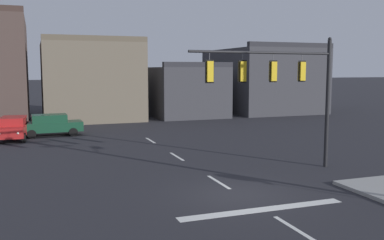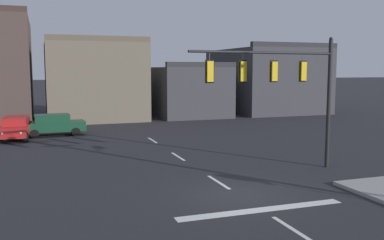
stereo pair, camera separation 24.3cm
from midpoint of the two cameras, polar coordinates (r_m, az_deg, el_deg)
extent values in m
plane|color=#232328|center=(17.62, 5.73, -9.68)|extent=(400.00, 400.00, 0.00)
cube|color=silver|center=(15.92, 8.90, -11.51)|extent=(6.40, 0.50, 0.01)
cube|color=silver|center=(14.30, 12.87, -13.74)|extent=(0.16, 2.40, 0.01)
cube|color=silver|center=(19.37, 3.15, -8.13)|extent=(0.16, 2.40, 0.01)
cube|color=silver|center=(24.86, -2.29, -4.81)|extent=(0.16, 2.40, 0.01)
cube|color=silver|center=(30.54, -5.70, -2.68)|extent=(0.16, 2.40, 0.01)
cylinder|color=black|center=(22.84, 17.06, 1.97)|extent=(0.20, 0.20, 6.39)
cylinder|color=black|center=(20.46, 9.14, 8.73)|extent=(7.63, 0.69, 0.12)
sphere|color=black|center=(22.82, 17.35, 10.12)|extent=(0.18, 0.18, 0.18)
cylinder|color=#56565B|center=(21.72, 13.94, 7.88)|extent=(0.03, 0.03, 0.35)
cube|color=gold|center=(21.71, 13.89, 6.23)|extent=(0.32, 0.26, 0.90)
sphere|color=green|center=(21.81, 13.70, 6.97)|extent=(0.20, 0.20, 0.20)
sphere|color=#2D2314|center=(21.81, 13.68, 6.24)|extent=(0.20, 0.20, 0.20)
sphere|color=black|center=(21.82, 13.66, 5.50)|extent=(0.20, 0.20, 0.20)
cube|color=black|center=(21.70, 13.93, 6.23)|extent=(0.42, 0.06, 1.02)
cylinder|color=#56565B|center=(20.74, 10.29, 8.03)|extent=(0.03, 0.03, 0.35)
cube|color=gold|center=(20.73, 10.25, 6.30)|extent=(0.32, 0.26, 0.90)
sphere|color=green|center=(20.84, 10.06, 7.08)|extent=(0.20, 0.20, 0.20)
sphere|color=#2D2314|center=(20.84, 10.05, 6.31)|extent=(0.20, 0.20, 0.20)
sphere|color=black|center=(20.84, 10.03, 5.54)|extent=(0.20, 0.20, 0.20)
cube|color=black|center=(20.71, 10.28, 6.30)|extent=(0.42, 0.06, 1.02)
cylinder|color=#56565B|center=(19.84, 6.29, 8.16)|extent=(0.03, 0.03, 0.35)
cube|color=gold|center=(19.84, 6.26, 6.36)|extent=(0.32, 0.26, 0.90)
sphere|color=green|center=(19.95, 6.08, 7.17)|extent=(0.20, 0.20, 0.20)
sphere|color=#2D2314|center=(19.95, 6.07, 6.36)|extent=(0.20, 0.20, 0.20)
sphere|color=black|center=(19.95, 6.06, 5.55)|extent=(0.20, 0.20, 0.20)
cube|color=black|center=(19.82, 6.29, 6.36)|extent=(0.42, 0.06, 1.02)
cylinder|color=#56565B|center=(19.06, 1.93, 8.26)|extent=(0.03, 0.03, 0.35)
cube|color=gold|center=(19.05, 1.92, 6.38)|extent=(0.32, 0.26, 0.90)
sphere|color=green|center=(19.17, 1.75, 7.23)|extent=(0.20, 0.20, 0.20)
sphere|color=#2D2314|center=(19.17, 1.75, 6.38)|extent=(0.20, 0.20, 0.20)
sphere|color=black|center=(19.17, 1.75, 5.54)|extent=(0.20, 0.20, 0.20)
cube|color=black|center=(19.03, 1.95, 6.38)|extent=(0.42, 0.06, 1.02)
cube|color=#A81E1E|center=(33.15, -22.61, -1.21)|extent=(2.17, 4.54, 0.70)
cube|color=#A81E1E|center=(33.22, -22.63, -0.09)|extent=(1.81, 2.59, 0.56)
cube|color=#2D3842|center=(32.47, -22.80, -0.28)|extent=(1.54, 0.38, 0.47)
cube|color=#2D3842|center=(34.37, -22.37, 0.10)|extent=(1.53, 0.35, 0.46)
cylinder|color=black|center=(31.66, -21.40, -2.19)|extent=(0.27, 0.66, 0.64)
cylinder|color=black|center=(34.52, -20.87, -1.47)|extent=(0.27, 0.66, 0.64)
cylinder|color=black|center=(34.74, -23.66, -1.55)|extent=(0.27, 0.66, 0.64)
sphere|color=silver|center=(30.92, -22.09, -1.62)|extent=(0.16, 0.16, 0.16)
cube|color=maroon|center=(35.28, -22.16, -0.60)|extent=(1.37, 0.16, 0.12)
cube|color=#143D28|center=(34.04, -18.12, -0.83)|extent=(4.46, 1.95, 0.70)
cube|color=#143D28|center=(33.96, -18.41, 0.22)|extent=(2.52, 1.68, 0.56)
cube|color=#2D3842|center=(34.02, -17.12, 0.24)|extent=(0.30, 1.53, 0.47)
cube|color=#2D3842|center=(33.92, -20.38, 0.10)|extent=(0.27, 1.53, 0.46)
cylinder|color=black|center=(35.05, -15.82, -1.17)|extent=(0.65, 0.24, 0.64)
cylinder|color=black|center=(33.38, -15.51, -1.54)|extent=(0.65, 0.24, 0.64)
cylinder|color=black|center=(34.88, -20.57, -1.38)|extent=(0.65, 0.24, 0.64)
cylinder|color=black|center=(33.19, -20.50, -1.77)|extent=(0.65, 0.24, 0.64)
sphere|color=silver|center=(34.81, -14.60, -0.47)|extent=(0.16, 0.16, 0.16)
sphere|color=silver|center=(33.67, -14.35, -0.70)|extent=(0.16, 0.16, 0.16)
cube|color=maroon|center=(33.97, -21.79, -0.85)|extent=(0.09, 1.37, 0.12)
cube|color=#665B4C|center=(44.36, -13.24, 4.91)|extent=(9.28, 9.04, 7.43)
cube|color=brown|center=(40.25, -12.67, 10.41)|extent=(9.28, 0.60, 0.50)
cube|color=#38383D|center=(48.54, -1.95, 3.87)|extent=(7.13, 13.19, 5.15)
cube|color=#2B2B30|center=(42.54, 0.68, 7.29)|extent=(7.13, 0.60, 0.50)
cube|color=#38383D|center=(52.62, 9.00, 5.15)|extent=(10.11, 13.09, 7.23)
cube|color=#2B2B30|center=(47.30, 12.79, 9.59)|extent=(10.11, 0.60, 0.50)
camera|label=1|loc=(0.12, -90.36, -0.04)|focal=40.63mm
camera|label=2|loc=(0.12, 89.64, 0.04)|focal=40.63mm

